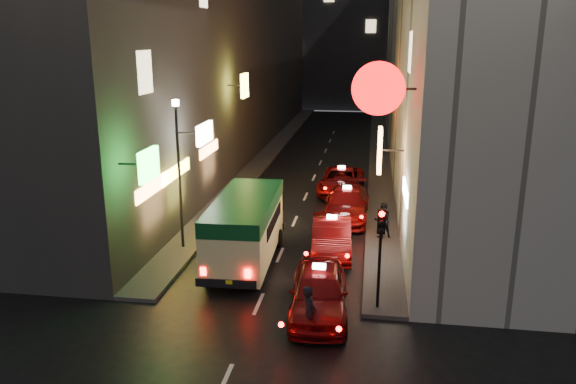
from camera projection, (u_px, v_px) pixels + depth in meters
The scene contains 14 objects.
building_left at pixel (220, 34), 42.16m from camera, with size 7.43×52.00×18.00m.
building_right at pixel (438, 34), 39.86m from camera, with size 8.15×52.00×18.00m.
building_far at pixel (348, 19), 70.97m from camera, with size 30.00×10.00×22.00m, color #323237.
sidewalk_left at pixel (270, 152), 44.01m from camera, with size 1.50×52.00×0.15m, color #484543.
sidewalk_right at pixel (380, 155), 42.79m from camera, with size 1.50×52.00×0.15m, color #484543.
minibus at pixel (245, 223), 22.08m from camera, with size 2.43×6.40×2.72m.
taxi_near at pixel (319, 288), 18.22m from camera, with size 2.76×5.93×2.01m.
taxi_second at pixel (332, 233), 23.42m from camera, with size 2.65×5.64×1.92m.
taxi_third at pixel (347, 201), 27.93m from camera, with size 2.38×5.61×1.94m.
taxi_far at pixel (341, 179), 32.60m from camera, with size 2.47×5.34×1.83m.
pedestrian_crossing at pixel (309, 310), 16.54m from camera, with size 0.66×0.42×2.00m, color black.
pedestrian_sidewalk at pixel (383, 218), 24.84m from camera, with size 0.69×0.43×1.83m, color black.
traffic_light at pixel (381, 236), 17.80m from camera, with size 0.26×0.43×3.50m.
lamp_post at pixel (179, 165), 23.01m from camera, with size 0.28×0.28×6.22m.
Camera 1 is at (3.58, -8.56, 8.79)m, focal length 35.00 mm.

